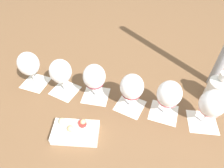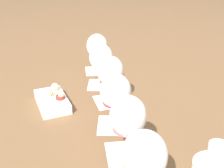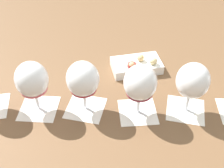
{
  "view_description": "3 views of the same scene",
  "coord_description": "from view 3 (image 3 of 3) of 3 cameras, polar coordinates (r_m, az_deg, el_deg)",
  "views": [
    {
      "loc": [
        -0.44,
        0.38,
        0.7
      ],
      "look_at": [
        0.0,
        -0.0,
        0.11
      ],
      "focal_mm": 32.0,
      "sensor_mm": 36.0,
      "label": 1
    },
    {
      "loc": [
        -0.79,
        -0.33,
        0.5
      ],
      "look_at": [
        0.0,
        -0.0,
        0.11
      ],
      "focal_mm": 45.0,
      "sensor_mm": 36.0,
      "label": 2
    },
    {
      "loc": [
        0.34,
        -0.51,
        0.65
      ],
      "look_at": [
        0.0,
        -0.0,
        0.11
      ],
      "focal_mm": 45.0,
      "sensor_mm": 36.0,
      "label": 3
    }
  ],
  "objects": [
    {
      "name": "ground_plane",
      "position": [
        0.9,
        0.04,
        -5.18
      ],
      "size": [
        8.0,
        8.0,
        0.0
      ],
      "primitive_type": "plane",
      "color": "brown"
    },
    {
      "name": "tasting_card_1",
      "position": [
        0.93,
        -14.62,
        -4.79
      ],
      "size": [
        0.16,
        0.16,
        0.0
      ],
      "color": "silver",
      "rests_on": "ground_plane"
    },
    {
      "name": "tasting_card_2",
      "position": [
        0.9,
        -5.42,
        -4.87
      ],
      "size": [
        0.15,
        0.15,
        0.0
      ],
      "color": "silver",
      "rests_on": "ground_plane"
    },
    {
      "name": "tasting_card_3",
      "position": [
        0.89,
        5.24,
        -5.62
      ],
      "size": [
        0.16,
        0.16,
        0.0
      ],
      "color": "silver",
      "rests_on": "ground_plane"
    },
    {
      "name": "tasting_card_4",
      "position": [
        0.92,
        14.7,
        -5.08
      ],
      "size": [
        0.15,
        0.15,
        0.0
      ],
      "color": "silver",
      "rests_on": "ground_plane"
    },
    {
      "name": "wine_glass_1",
      "position": [
        0.85,
        -15.94,
        0.59
      ],
      "size": [
        0.1,
        0.1,
        0.18
      ],
      "color": "white",
      "rests_on": "tasting_card_1"
    },
    {
      "name": "wine_glass_2",
      "position": [
        0.82,
        -5.93,
        0.66
      ],
      "size": [
        0.1,
        0.1,
        0.18
      ],
      "color": "white",
      "rests_on": "tasting_card_2"
    },
    {
      "name": "wine_glass_3",
      "position": [
        0.81,
        5.74,
        -0.09
      ],
      "size": [
        0.1,
        0.1,
        0.18
      ],
      "color": "white",
      "rests_on": "tasting_card_3"
    },
    {
      "name": "wine_glass_4",
      "position": [
        0.85,
        16.02,
        0.25
      ],
      "size": [
        0.1,
        0.1,
        0.18
      ],
      "color": "white",
      "rests_on": "tasting_card_4"
    },
    {
      "name": "snack_dish",
      "position": [
        1.04,
        5.06,
        3.84
      ],
      "size": [
        0.2,
        0.2,
        0.06
      ],
      "color": "white",
      "rests_on": "ground_plane"
    }
  ]
}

